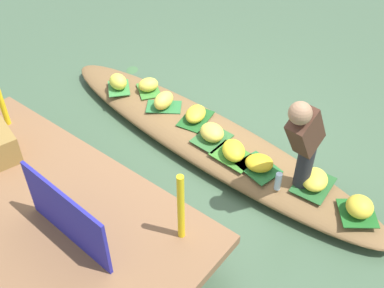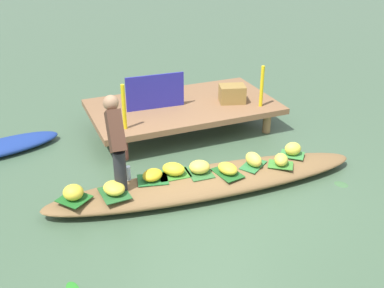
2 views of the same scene
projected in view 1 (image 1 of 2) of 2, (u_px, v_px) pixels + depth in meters
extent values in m
plane|color=#425E44|center=(208.00, 147.00, 5.57)|extent=(40.00, 40.00, 0.00)
cube|color=brown|center=(36.00, 214.00, 4.31)|extent=(3.20, 1.80, 0.10)
cylinder|color=#984D43|center=(197.00, 250.00, 4.30)|extent=(0.14, 0.14, 0.36)
cylinder|color=#987349|center=(19.00, 134.00, 5.47)|extent=(0.14, 0.14, 0.36)
ellipsoid|color=brown|center=(209.00, 139.00, 5.49)|extent=(4.54, 1.12, 0.24)
cube|color=#205B23|center=(196.00, 119.00, 5.57)|extent=(0.36, 0.48, 0.01)
ellipsoid|color=yellow|center=(196.00, 114.00, 5.52)|extent=(0.30, 0.36, 0.15)
cube|color=#3F8332|center=(149.00, 90.00, 5.98)|extent=(0.43, 0.41, 0.01)
ellipsoid|color=#EBD74A|center=(148.00, 85.00, 5.93)|extent=(0.29, 0.31, 0.17)
cube|color=#256B30|center=(259.00, 168.00, 4.98)|extent=(0.47, 0.40, 0.01)
ellipsoid|color=gold|center=(259.00, 163.00, 4.93)|extent=(0.37, 0.35, 0.14)
cube|color=#255D2A|center=(313.00, 185.00, 4.80)|extent=(0.36, 0.45, 0.01)
ellipsoid|color=yellow|center=(315.00, 179.00, 4.75)|extent=(0.35, 0.38, 0.16)
cube|color=#3C8740|center=(119.00, 88.00, 6.02)|extent=(0.43, 0.42, 0.01)
ellipsoid|color=#F0E64B|center=(118.00, 82.00, 5.95)|extent=(0.28, 0.24, 0.20)
cube|color=#1E6222|center=(357.00, 213.00, 4.53)|extent=(0.48, 0.48, 0.01)
ellipsoid|color=yellow|center=(360.00, 207.00, 4.47)|extent=(0.35, 0.35, 0.19)
cube|color=#2D753A|center=(164.00, 107.00, 5.73)|extent=(0.48, 0.44, 0.01)
ellipsoid|color=#F1D44F|center=(164.00, 100.00, 5.67)|extent=(0.22, 0.31, 0.19)
cube|color=#3E822C|center=(233.00, 156.00, 5.11)|extent=(0.46, 0.33, 0.01)
ellipsoid|color=yellow|center=(234.00, 150.00, 5.05)|extent=(0.39, 0.39, 0.17)
cube|color=#336A33|center=(212.00, 138.00, 5.32)|extent=(0.34, 0.42, 0.01)
ellipsoid|color=#EBCE4E|center=(212.00, 132.00, 5.26)|extent=(0.35, 0.32, 0.18)
cylinder|color=#28282D|center=(305.00, 164.00, 4.63)|extent=(0.16, 0.16, 0.55)
cube|color=#4A2C1F|center=(306.00, 131.00, 4.22)|extent=(0.21, 0.51, 0.59)
sphere|color=#9E7556|center=(300.00, 113.00, 3.91)|extent=(0.20, 0.20, 0.20)
cylinder|color=silver|center=(278.00, 181.00, 4.70)|extent=(0.06, 0.06, 0.20)
cube|color=#272797|center=(66.00, 217.00, 3.85)|extent=(1.00, 0.09, 0.59)
cylinder|color=yellow|center=(181.00, 208.00, 3.84)|extent=(0.06, 0.06, 0.72)
cylinder|color=yellow|center=(0.00, 97.00, 4.93)|extent=(0.06, 0.06, 0.72)
ellipsoid|color=#3F693D|center=(132.00, 70.00, 6.75)|extent=(0.24, 0.25, 0.01)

